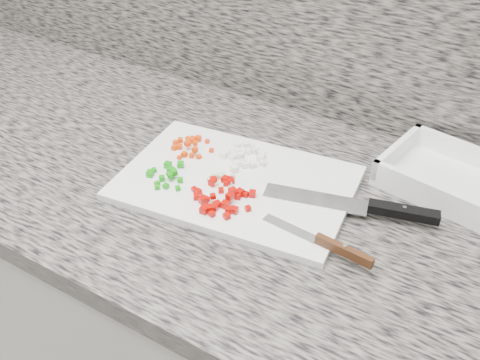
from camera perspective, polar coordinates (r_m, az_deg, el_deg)
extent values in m
cube|color=silver|center=(1.33, -4.24, -15.28)|extent=(3.92, 0.62, 0.86)
cube|color=slate|center=(1.01, -5.37, 0.58)|extent=(3.96, 0.64, 0.04)
cube|color=white|center=(0.94, -0.43, -0.29)|extent=(0.43, 0.31, 0.01)
cube|color=#E23804|center=(1.02, -6.48, 3.56)|extent=(0.01, 0.01, 0.01)
cube|color=#E23804|center=(1.04, -5.59, 4.43)|extent=(0.01, 0.01, 0.01)
cube|color=#E23804|center=(1.01, -3.08, 3.17)|extent=(0.01, 0.01, 0.01)
cube|color=#E23804|center=(1.03, -6.88, 4.01)|extent=(0.01, 0.01, 0.01)
cube|color=#E23804|center=(1.00, -4.85, 3.23)|extent=(0.01, 0.01, 0.01)
cube|color=#E23804|center=(0.99, -4.38, 2.49)|extent=(0.01, 0.01, 0.01)
cube|color=#E23804|center=(1.04, -5.07, 4.44)|extent=(0.01, 0.01, 0.01)
cube|color=#E23804|center=(1.01, -5.61, 3.88)|extent=(0.01, 0.01, 0.01)
cube|color=#E23804|center=(0.99, -5.20, 2.62)|extent=(0.01, 0.01, 0.01)
cube|color=#E23804|center=(1.03, -3.52, 4.14)|extent=(0.01, 0.01, 0.01)
cube|color=#E23804|center=(0.99, -4.51, 2.51)|extent=(0.01, 0.01, 0.01)
cube|color=#E23804|center=(1.04, -5.12, 4.22)|extent=(0.01, 0.01, 0.01)
cube|color=#E23804|center=(1.04, -5.47, 4.21)|extent=(0.01, 0.01, 0.01)
cube|color=#E23804|center=(1.04, -6.39, 4.25)|extent=(0.01, 0.01, 0.01)
cube|color=#E23804|center=(1.00, -5.96, 2.76)|extent=(0.01, 0.01, 0.01)
cube|color=#E23804|center=(1.02, -7.05, 3.43)|extent=(0.01, 0.01, 0.01)
cube|color=#E23804|center=(1.02, -4.79, 3.94)|extent=(0.01, 0.01, 0.01)
cube|color=#E23804|center=(0.99, -6.47, 2.43)|extent=(0.01, 0.01, 0.01)
cube|color=#E23804|center=(1.04, -4.48, 4.43)|extent=(0.01, 0.01, 0.01)
cube|color=white|center=(1.02, 0.73, 3.80)|extent=(0.02, 0.02, 0.01)
cube|color=white|center=(0.95, -0.61, 1.21)|extent=(0.02, 0.02, 0.01)
cube|color=white|center=(0.99, -1.72, 2.73)|extent=(0.01, 0.01, 0.01)
cube|color=white|center=(0.95, -0.73, 1.11)|extent=(0.01, 0.01, 0.01)
cube|color=white|center=(1.00, 1.49, 3.18)|extent=(0.01, 0.01, 0.01)
cube|color=white|center=(0.96, 0.52, 1.67)|extent=(0.02, 0.02, 0.01)
cube|color=white|center=(0.97, -0.46, 1.80)|extent=(0.01, 0.01, 0.01)
cube|color=white|center=(0.98, -0.80, 2.41)|extent=(0.01, 0.01, 0.01)
cube|color=white|center=(1.00, 0.84, 3.07)|extent=(0.01, 0.01, 0.01)
cube|color=white|center=(1.00, 2.44, 2.94)|extent=(0.01, 0.01, 0.01)
cube|color=white|center=(0.97, 2.46, 1.85)|extent=(0.01, 0.01, 0.01)
cube|color=white|center=(1.02, 1.27, 3.65)|extent=(0.01, 0.01, 0.01)
cube|color=white|center=(1.00, 1.65, 3.19)|extent=(0.01, 0.01, 0.01)
cube|color=white|center=(0.98, 2.18, 2.37)|extent=(0.01, 0.01, 0.01)
cube|color=white|center=(0.99, -0.32, 2.67)|extent=(0.01, 0.01, 0.01)
cube|color=white|center=(0.99, -0.61, 2.72)|extent=(0.02, 0.02, 0.01)
cube|color=white|center=(1.02, -0.26, 3.74)|extent=(0.01, 0.01, 0.01)
cube|color=white|center=(1.00, -0.11, 3.11)|extent=(0.01, 0.01, 0.01)
cube|color=white|center=(1.02, 1.09, 3.73)|extent=(0.01, 0.01, 0.01)
cube|color=white|center=(1.00, 2.07, 2.98)|extent=(0.01, 0.01, 0.01)
cube|color=white|center=(0.97, 0.09, 2.65)|extent=(0.01, 0.01, 0.01)
cube|color=white|center=(0.97, -0.07, 1.81)|extent=(0.02, 0.02, 0.01)
cube|color=white|center=(0.99, 2.35, 2.64)|extent=(0.02, 0.02, 0.01)
cube|color=white|center=(1.00, -0.67, 2.95)|extent=(0.02, 0.02, 0.01)
cube|color=white|center=(0.97, 1.39, 1.71)|extent=(0.02, 0.02, 0.01)
cube|color=#13910D|center=(0.92, -8.83, -0.73)|extent=(0.01, 0.01, 0.01)
cube|color=#13910D|center=(0.92, -7.91, -0.63)|extent=(0.01, 0.01, 0.01)
cube|color=#13910D|center=(0.94, -7.06, 0.84)|extent=(0.02, 0.02, 0.01)
cube|color=#13910D|center=(0.96, -9.54, 0.79)|extent=(0.01, 0.01, 0.01)
cube|color=#13910D|center=(0.97, -9.16, 1.08)|extent=(0.01, 0.01, 0.01)
cube|color=#13910D|center=(0.93, -8.83, -0.38)|extent=(0.01, 0.01, 0.01)
cube|color=#13910D|center=(0.97, -7.71, 1.60)|extent=(0.01, 0.01, 0.01)
cube|color=#13910D|center=(0.97, -6.36, 1.68)|extent=(0.02, 0.02, 0.01)
cube|color=#13910D|center=(0.96, -9.59, 0.67)|extent=(0.01, 0.01, 0.01)
cube|color=#13910D|center=(0.93, -7.44, 0.47)|extent=(0.01, 0.01, 0.01)
cube|color=#13910D|center=(0.93, -6.40, 0.00)|extent=(0.01, 0.01, 0.01)
cube|color=#13910D|center=(0.94, -8.33, 0.19)|extent=(0.01, 0.01, 0.01)
cube|color=#13910D|center=(0.92, -6.66, -0.87)|extent=(0.01, 0.01, 0.01)
cube|color=#13910D|center=(0.95, -7.37, 0.52)|extent=(0.01, 0.01, 0.01)
cube|color=#13910D|center=(0.96, -7.41, 1.04)|extent=(0.01, 0.01, 0.01)
cube|color=#13910D|center=(0.94, -7.54, 0.61)|extent=(0.01, 0.01, 0.01)
cube|color=#BB0802|center=(0.89, -4.66, -1.77)|extent=(0.01, 0.01, 0.01)
cube|color=#BB0802|center=(0.88, -2.45, -2.56)|extent=(0.01, 0.01, 0.01)
cube|color=#BB0802|center=(0.89, -0.80, -1.18)|extent=(0.02, 0.02, 0.01)
cube|color=#BB0802|center=(0.92, -2.95, -0.27)|extent=(0.01, 0.01, 0.01)
cube|color=#BB0802|center=(0.87, 0.85, -3.05)|extent=(0.01, 0.01, 0.01)
cube|color=#BB0802|center=(0.90, -0.02, -1.36)|extent=(0.01, 0.01, 0.01)
cube|color=#BB0802|center=(0.93, -1.04, -0.04)|extent=(0.02, 0.02, 0.01)
cube|color=#BB0802|center=(0.93, -2.83, 0.02)|extent=(0.01, 0.01, 0.01)
cube|color=#BB0802|center=(0.90, 0.59, -1.53)|extent=(0.01, 0.01, 0.01)
cube|color=#BB0802|center=(0.87, -3.84, -3.18)|extent=(0.01, 0.01, 0.01)
cube|color=#BB0802|center=(0.86, -0.61, -3.20)|extent=(0.01, 0.01, 0.01)
cube|color=#BB0802|center=(0.89, -3.63, -2.07)|extent=(0.01, 0.01, 0.01)
cube|color=#BB0802|center=(0.89, -0.24, -1.72)|extent=(0.01, 0.01, 0.01)
cube|color=#BB0802|center=(0.87, -1.58, -2.64)|extent=(0.01, 0.01, 0.01)
cube|color=#BB0802|center=(0.91, -2.04, -1.09)|extent=(0.01, 0.01, 0.01)
cube|color=#BB0802|center=(0.88, -1.10, -1.74)|extent=(0.01, 0.01, 0.01)
cube|color=#BB0802|center=(0.91, -4.90, -0.96)|extent=(0.01, 0.01, 0.01)
cube|color=#BB0802|center=(0.85, -1.44, -3.86)|extent=(0.01, 0.01, 0.01)
cube|color=#BB0802|center=(0.92, -1.51, -0.34)|extent=(0.01, 0.01, 0.01)
cube|color=#BB0802|center=(0.90, 1.34, -1.45)|extent=(0.01, 0.01, 0.01)
cube|color=#BB0802|center=(0.86, -3.03, -3.63)|extent=(0.01, 0.01, 0.01)
cube|color=#BB0802|center=(0.89, -4.00, -1.87)|extent=(0.01, 0.01, 0.01)
cube|color=#BB0802|center=(0.87, -3.20, -3.04)|extent=(0.02, 0.02, 0.01)
cube|color=#BB0802|center=(0.88, -3.98, -2.17)|extent=(0.02, 0.02, 0.01)
cube|color=#BB0802|center=(0.86, -1.22, -3.16)|extent=(0.02, 0.02, 0.01)
cube|color=#BB0802|center=(0.91, -4.47, -1.23)|extent=(0.01, 0.01, 0.01)
cube|color=#BB0802|center=(0.88, -2.90, -1.75)|extent=(0.01, 0.01, 0.01)
cube|color=#BB0802|center=(0.87, -2.71, -2.90)|extent=(0.01, 0.01, 0.01)
cube|color=#BB0802|center=(0.93, -1.56, 0.08)|extent=(0.01, 0.01, 0.01)
cube|color=beige|center=(0.93, -1.20, 0.22)|extent=(0.01, 0.01, 0.01)
cube|color=beige|center=(0.92, -1.09, -0.28)|extent=(0.01, 0.01, 0.01)
cube|color=beige|center=(0.94, -0.84, 0.36)|extent=(0.01, 0.01, 0.01)
cube|color=beige|center=(0.94, -1.85, 0.30)|extent=(0.01, 0.01, 0.01)
cube|color=beige|center=(0.94, -2.74, 0.19)|extent=(0.01, 0.01, 0.00)
cube|color=beige|center=(0.94, -2.89, 0.43)|extent=(0.01, 0.01, 0.01)
cube|color=beige|center=(0.94, -1.90, 0.58)|extent=(0.01, 0.01, 0.01)
cube|color=beige|center=(0.92, -2.57, -0.38)|extent=(0.01, 0.01, 0.01)
cube|color=beige|center=(0.93, -2.77, 0.05)|extent=(0.01, 0.01, 0.01)
cube|color=beige|center=(0.94, -2.26, 0.41)|extent=(0.01, 0.01, 0.01)
cube|color=beige|center=(0.94, -2.79, 0.34)|extent=(0.01, 0.01, 0.01)
cube|color=beige|center=(0.93, -3.23, 0.03)|extent=(0.01, 0.01, 0.01)
cube|color=white|center=(0.90, 8.02, -2.02)|extent=(0.18, 0.08, 0.00)
cube|color=black|center=(0.90, 17.05, -3.27)|extent=(0.11, 0.05, 0.02)
cylinder|color=white|center=(0.89, 17.15, -2.82)|extent=(0.01, 0.01, 0.00)
cube|color=white|center=(0.84, 5.34, -5.19)|extent=(0.09, 0.03, 0.00)
cube|color=#4E2813|center=(0.81, 11.03, -7.40)|extent=(0.09, 0.02, 0.02)
cylinder|color=white|center=(0.80, 11.10, -6.93)|extent=(0.01, 0.01, 0.00)
cube|color=white|center=(1.01, 21.69, -0.57)|extent=(0.26, 0.21, 0.01)
cube|color=white|center=(1.06, 23.62, 2.43)|extent=(0.23, 0.05, 0.04)
cube|color=white|center=(0.93, 20.15, -1.61)|extent=(0.23, 0.05, 0.04)
cube|color=white|center=(1.02, 16.41, 2.98)|extent=(0.04, 0.17, 0.04)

